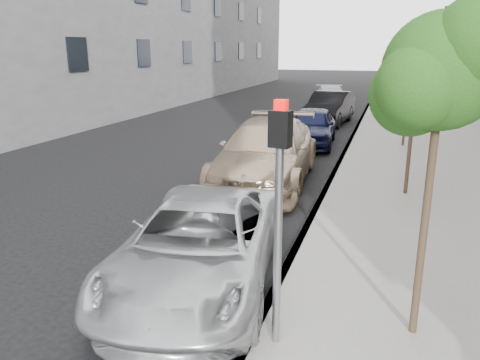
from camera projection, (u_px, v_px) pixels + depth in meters
The scene contains 11 objects.
sidewalk at pixel (421, 116), 26.54m from camera, with size 6.40×72.00×0.14m, color gray.
curb at pixel (365, 113), 27.46m from camera, with size 0.15×72.00×0.14m, color #9E9B93.
tree_near at pixel (445, 71), 5.32m from camera, with size 1.71×1.51×4.24m.
tree_mid at pixel (420, 55), 11.25m from camera, with size 1.69×1.49×4.31m.
tree_far at pixel (413, 44), 17.12m from camera, with size 1.76×1.56×4.63m.
signal_pole at pixel (279, 198), 5.52m from camera, with size 0.27×0.22×3.09m.
minivan at pixel (200, 244), 7.61m from camera, with size 2.37×5.13×1.43m, color silver.
suv at pixel (267, 153), 13.42m from camera, with size 2.49×6.12×1.77m, color #C4A98C.
sedan_blue at pixel (312, 126), 18.72m from camera, with size 1.77×4.40×1.50m, color black.
sedan_black at pixel (329, 108), 23.94m from camera, with size 1.72×4.93×1.62m, color black.
sedan_rear at pixel (330, 98), 29.27m from camera, with size 2.05×5.03×1.46m, color #A7AAAF.
Camera 1 is at (2.69, -4.41, 3.79)m, focal length 35.00 mm.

